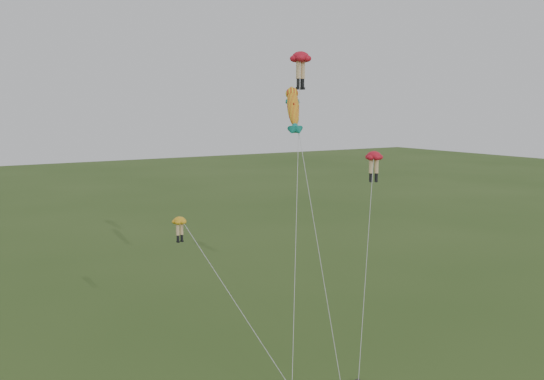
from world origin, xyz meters
TOP-DOWN VIEW (x-y plane):
  - legs_kite_red_high at (3.77, 7.74)m, footprint 7.86×10.22m
  - legs_kite_red_mid at (8.89, 5.83)m, footprint 8.37×8.41m
  - legs_kite_yellow at (-5.99, 5.41)m, footprint 3.59×10.04m
  - fish_kite at (2.38, 6.54)m, footprint 4.23×11.15m

SIDE VIEW (x-z plane):
  - legs_kite_yellow at x=-5.99m, z-range 3.91..13.44m
  - legs_kite_red_mid at x=8.89m, z-range 5.67..18.49m
  - fish_kite at x=2.38m, z-range 7.13..24.74m
  - legs_kite_red_high at x=3.77m, z-range 9.02..28.77m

